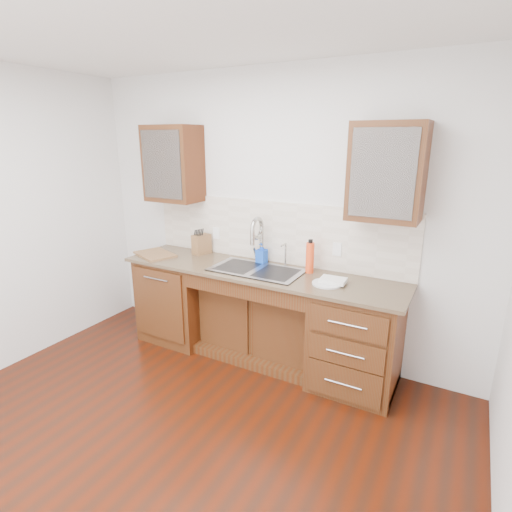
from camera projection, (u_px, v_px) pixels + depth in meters
The scene contains 24 objects.
ground at pixel (159, 460), 2.75m from camera, with size 4.00×3.50×0.10m, color #3B1004.
wall_back at pixel (276, 216), 3.86m from camera, with size 4.00×0.10×2.70m, color silver.
base_cabinet_left at pixel (180, 298), 4.26m from camera, with size 0.70×0.62×0.88m, color #593014.
base_cabinet_center at pixel (262, 321), 3.92m from camera, with size 1.20×0.44×0.70m, color #593014.
base_cabinet_right at pixel (356, 339), 3.38m from camera, with size 0.70×0.62×0.88m, color #593014.
countertop at pixel (257, 271), 3.68m from camera, with size 2.70×0.65×0.03m, color #84705B.
backsplash at pixel (273, 232), 3.85m from camera, with size 2.70×0.02×0.59m, color beige.
sink at pixel (257, 279), 3.68m from camera, with size 0.84×0.46×0.19m, color #9E9EA5.
faucet at pixel (262, 243), 3.83m from camera, with size 0.04×0.04×0.40m, color #999993.
filter_tap at pixel (286, 254), 3.74m from camera, with size 0.02×0.02×0.24m, color #999993.
upper_cabinet_left at pixel (173, 164), 4.02m from camera, with size 0.55×0.34×0.75m, color #593014.
upper_cabinet_right at pixel (387, 172), 3.06m from camera, with size 0.55×0.34×0.75m, color #593014.
outlet_left at pixel (216, 233), 4.16m from camera, with size 0.08×0.01×0.12m, color white.
outlet_right at pixel (337, 249), 3.57m from camera, with size 0.08×0.01×0.12m, color white.
soap_bottle at pixel (262, 253), 3.84m from camera, with size 0.09×0.09×0.20m, color blue.
water_bottle at pixel (310, 258), 3.56m from camera, with size 0.07×0.07×0.28m, color #EB4217.
plate at pixel (327, 284), 3.31m from camera, with size 0.25×0.25×0.01m, color silver.
dish_towel at pixel (333, 280), 3.31m from camera, with size 0.21×0.15×0.03m, color silver.
knife_block at pixel (202, 244), 4.16m from camera, with size 0.11×0.18×0.20m, color brown.
cutting_board at pixel (155, 254), 4.13m from camera, with size 0.42×0.30×0.02m, color olive.
cup_left_a at pixel (165, 168), 4.09m from camera, with size 0.14×0.14×0.11m, color white.
cup_left_b at pixel (178, 170), 4.02m from camera, with size 0.09×0.09×0.08m, color white.
cup_right_a at pixel (370, 178), 3.13m from camera, with size 0.12×0.12×0.09m, color white.
cup_right_b at pixel (399, 179), 3.03m from camera, with size 0.11×0.11×0.10m, color white.
Camera 1 is at (1.66, -1.64, 2.08)m, focal length 28.00 mm.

